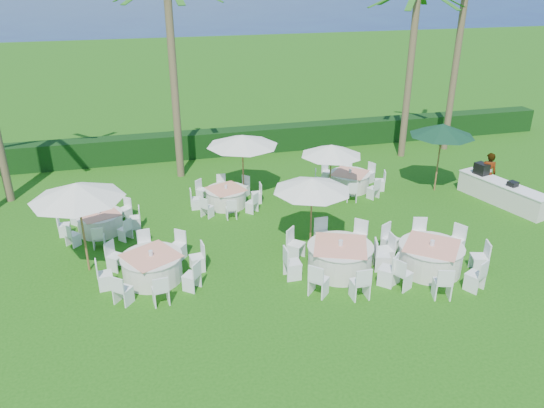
{
  "coord_description": "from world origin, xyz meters",
  "views": [
    {
      "loc": [
        -4.41,
        -12.79,
        8.53
      ],
      "look_at": [
        -0.35,
        2.72,
        1.3
      ],
      "focal_mm": 35.0,
      "sensor_mm": 36.0,
      "label": 1
    }
  ],
  "objects_px": {
    "banquet_table_c": "(430,257)",
    "banquet_table_f": "(350,181)",
    "banquet_table_a": "(152,267)",
    "banquet_table_b": "(340,257)",
    "banquet_table_d": "(100,222)",
    "umbrella_green": "(442,130)",
    "buffet_table": "(501,192)",
    "staff_person": "(488,174)",
    "banquet_table_e": "(226,197)",
    "umbrella_d": "(331,150)",
    "umbrella_a": "(77,191)",
    "umbrella_c": "(242,140)",
    "umbrella_b": "(312,185)"
  },
  "relations": [
    {
      "from": "banquet_table_c",
      "to": "banquet_table_f",
      "type": "bearing_deg",
      "value": 89.2
    },
    {
      "from": "banquet_table_a",
      "to": "banquet_table_b",
      "type": "distance_m",
      "value": 5.62
    },
    {
      "from": "banquet_table_d",
      "to": "umbrella_green",
      "type": "bearing_deg",
      "value": 1.74
    },
    {
      "from": "buffet_table",
      "to": "staff_person",
      "type": "distance_m",
      "value": 1.05
    },
    {
      "from": "banquet_table_a",
      "to": "banquet_table_e",
      "type": "bearing_deg",
      "value": 56.86
    },
    {
      "from": "staff_person",
      "to": "banquet_table_e",
      "type": "bearing_deg",
      "value": 15.08
    },
    {
      "from": "umbrella_d",
      "to": "banquet_table_c",
      "type": "bearing_deg",
      "value": -77.39
    },
    {
      "from": "banquet_table_d",
      "to": "umbrella_green",
      "type": "height_order",
      "value": "umbrella_green"
    },
    {
      "from": "umbrella_a",
      "to": "banquet_table_e",
      "type": "bearing_deg",
      "value": 36.65
    },
    {
      "from": "banquet_table_f",
      "to": "umbrella_d",
      "type": "xyz_separation_m",
      "value": [
        -1.32,
        -1.15,
        1.81
      ]
    },
    {
      "from": "umbrella_c",
      "to": "umbrella_green",
      "type": "relative_size",
      "value": 1.0
    },
    {
      "from": "banquet_table_c",
      "to": "umbrella_a",
      "type": "relative_size",
      "value": 1.17
    },
    {
      "from": "banquet_table_d",
      "to": "banquet_table_f",
      "type": "relative_size",
      "value": 0.96
    },
    {
      "from": "banquet_table_e",
      "to": "umbrella_a",
      "type": "distance_m",
      "value": 6.55
    },
    {
      "from": "banquet_table_b",
      "to": "umbrella_d",
      "type": "height_order",
      "value": "umbrella_d"
    },
    {
      "from": "banquet_table_a",
      "to": "banquet_table_e",
      "type": "height_order",
      "value": "banquet_table_a"
    },
    {
      "from": "banquet_table_c",
      "to": "umbrella_c",
      "type": "distance_m",
      "value": 8.57
    },
    {
      "from": "banquet_table_b",
      "to": "banquet_table_d",
      "type": "relative_size",
      "value": 1.26
    },
    {
      "from": "banquet_table_f",
      "to": "umbrella_green",
      "type": "height_order",
      "value": "umbrella_green"
    },
    {
      "from": "banquet_table_b",
      "to": "banquet_table_e",
      "type": "relative_size",
      "value": 1.26
    },
    {
      "from": "banquet_table_d",
      "to": "umbrella_a",
      "type": "bearing_deg",
      "value": -96.04
    },
    {
      "from": "banquet_table_c",
      "to": "umbrella_a",
      "type": "bearing_deg",
      "value": 165.37
    },
    {
      "from": "banquet_table_d",
      "to": "umbrella_b",
      "type": "xyz_separation_m",
      "value": [
        6.77,
        -2.86,
        1.84
      ]
    },
    {
      "from": "buffet_table",
      "to": "staff_person",
      "type": "relative_size",
      "value": 2.15
    },
    {
      "from": "banquet_table_b",
      "to": "staff_person",
      "type": "distance_m",
      "value": 8.93
    },
    {
      "from": "banquet_table_c",
      "to": "umbrella_c",
      "type": "xyz_separation_m",
      "value": [
        -4.29,
        7.18,
        1.85
      ]
    },
    {
      "from": "banquet_table_d",
      "to": "umbrella_d",
      "type": "xyz_separation_m",
      "value": [
        8.59,
        0.26,
        1.82
      ]
    },
    {
      "from": "umbrella_d",
      "to": "buffet_table",
      "type": "bearing_deg",
      "value": -14.59
    },
    {
      "from": "banquet_table_c",
      "to": "umbrella_b",
      "type": "height_order",
      "value": "umbrella_b"
    },
    {
      "from": "banquet_table_c",
      "to": "buffet_table",
      "type": "height_order",
      "value": "buffet_table"
    },
    {
      "from": "banquet_table_e",
      "to": "staff_person",
      "type": "distance_m",
      "value": 10.54
    },
    {
      "from": "banquet_table_a",
      "to": "umbrella_a",
      "type": "xyz_separation_m",
      "value": [
        -1.88,
        1.01,
        2.21
      ]
    },
    {
      "from": "staff_person",
      "to": "buffet_table",
      "type": "bearing_deg",
      "value": 114.47
    },
    {
      "from": "umbrella_b",
      "to": "umbrella_c",
      "type": "bearing_deg",
      "value": 104.58
    },
    {
      "from": "banquet_table_c",
      "to": "banquet_table_d",
      "type": "height_order",
      "value": "banquet_table_c"
    },
    {
      "from": "umbrella_d",
      "to": "staff_person",
      "type": "bearing_deg",
      "value": -6.4
    },
    {
      "from": "banquet_table_a",
      "to": "banquet_table_c",
      "type": "bearing_deg",
      "value": -11.19
    },
    {
      "from": "banquet_table_b",
      "to": "umbrella_b",
      "type": "bearing_deg",
      "value": 102.06
    },
    {
      "from": "umbrella_c",
      "to": "staff_person",
      "type": "height_order",
      "value": "umbrella_c"
    },
    {
      "from": "staff_person",
      "to": "banquet_table_a",
      "type": "bearing_deg",
      "value": 36.62
    },
    {
      "from": "banquet_table_e",
      "to": "umbrella_a",
      "type": "relative_size",
      "value": 0.96
    },
    {
      "from": "banquet_table_a",
      "to": "staff_person",
      "type": "distance_m",
      "value": 13.83
    },
    {
      "from": "umbrella_b",
      "to": "banquet_table_e",
      "type": "bearing_deg",
      "value": 118.31
    },
    {
      "from": "banquet_table_e",
      "to": "umbrella_c",
      "type": "height_order",
      "value": "umbrella_c"
    },
    {
      "from": "banquet_table_c",
      "to": "umbrella_a",
      "type": "distance_m",
      "value": 10.65
    },
    {
      "from": "banquet_table_c",
      "to": "umbrella_b",
      "type": "bearing_deg",
      "value": 142.06
    },
    {
      "from": "banquet_table_c",
      "to": "buffet_table",
      "type": "relative_size",
      "value": 0.89
    },
    {
      "from": "umbrella_d",
      "to": "banquet_table_b",
      "type": "bearing_deg",
      "value": -106.73
    },
    {
      "from": "banquet_table_a",
      "to": "buffet_table",
      "type": "distance_m",
      "value": 13.65
    },
    {
      "from": "umbrella_a",
      "to": "buffet_table",
      "type": "relative_size",
      "value": 0.76
    }
  ]
}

